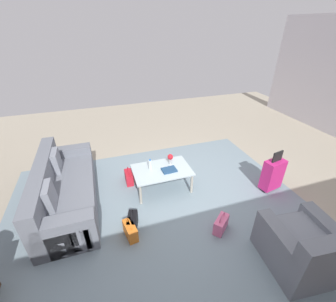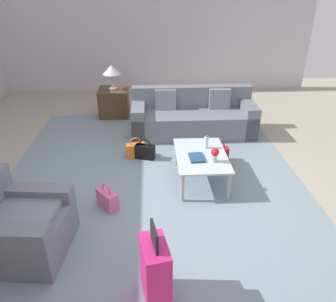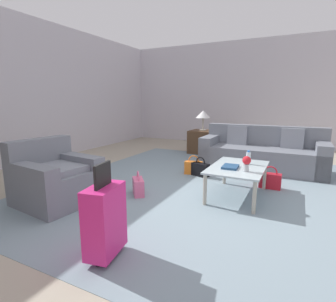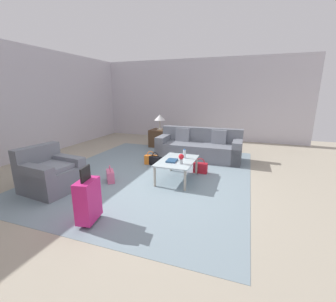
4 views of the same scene
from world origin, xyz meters
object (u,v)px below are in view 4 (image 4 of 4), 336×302
object	(u,v)px
water_bottle	(184,154)
handbag_orange	(151,159)
couch	(199,148)
table_lamp	(160,118)
flower_vase	(181,158)
handbag_black	(155,161)
suitcase_magenta	(88,200)
side_table	(160,138)
coffee_table	(177,162)
handbag_red	(200,168)
coffee_table_book	(172,161)
handbag_pink	(110,176)
armchair	(49,175)

from	to	relation	value
water_bottle	handbag_orange	size ratio (longest dim) A/B	0.57
couch	table_lamp	xyz separation A→B (m)	(1.01, 1.60, 0.69)
flower_vase	handbag_orange	bearing A→B (deg)	47.69
table_lamp	handbag_black	world-z (taller)	table_lamp
suitcase_magenta	handbag_orange	xyz separation A→B (m)	(2.80, 0.27, -0.23)
side_table	suitcase_magenta	xyz separation A→B (m)	(-4.80, -0.80, 0.06)
handbag_black	suitcase_magenta	bearing A→B (deg)	-177.60
coffee_table	side_table	xyz separation A→B (m)	(2.80, 1.50, -0.10)
couch	flower_vase	world-z (taller)	couch
couch	suitcase_magenta	xyz separation A→B (m)	(-3.79, 0.80, 0.06)
suitcase_magenta	handbag_red	size ratio (longest dim) A/B	2.37
coffee_table_book	flower_vase	xyz separation A→B (m)	(-0.10, -0.23, 0.11)
couch	handbag_orange	bearing A→B (deg)	132.62
coffee_table	side_table	bearing A→B (deg)	28.18
couch	table_lamp	bearing A→B (deg)	57.76
coffee_table_book	table_lamp	bearing A→B (deg)	23.28
table_lamp	coffee_table	bearing A→B (deg)	-151.82
couch	handbag_black	bearing A→B (deg)	138.97
table_lamp	side_table	bearing A→B (deg)	0.00
side_table	handbag_black	bearing A→B (deg)	-161.61
handbag_black	water_bottle	bearing A→B (deg)	-120.52
table_lamp	handbag_pink	bearing A→B (deg)	-176.54
suitcase_magenta	handbag_pink	bearing A→B (deg)	22.64
armchair	flower_vase	xyz separation A→B (m)	(1.07, -2.32, 0.27)
suitcase_magenta	side_table	bearing A→B (deg)	9.46
suitcase_magenta	handbag_red	bearing A→B (deg)	-22.74
side_table	table_lamp	size ratio (longest dim) A/B	1.23
handbag_orange	flower_vase	bearing A→B (deg)	-132.31
side_table	handbag_pink	distance (m)	3.38
coffee_table_book	side_table	bearing A→B (deg)	23.28
side_table	table_lamp	xyz separation A→B (m)	(0.00, 0.00, 0.70)
flower_vase	side_table	bearing A→B (deg)	28.65
flower_vase	side_table	size ratio (longest dim) A/B	0.33
armchair	side_table	world-z (taller)	armchair
coffee_table	flower_vase	bearing A→B (deg)	-145.71
coffee_table_book	handbag_orange	distance (m)	1.33
suitcase_magenta	handbag_orange	distance (m)	2.83
flower_vase	handbag_black	world-z (taller)	flower_vase
coffee_table	handbag_black	world-z (taller)	coffee_table
couch	handbag_red	xyz separation A→B (m)	(-1.20, -0.29, -0.17)
handbag_red	handbag_pink	distance (m)	2.04
coffee_table_book	side_table	world-z (taller)	side_table
coffee_table	water_bottle	distance (m)	0.27
coffee_table	coffee_table_book	size ratio (longest dim) A/B	4.03
suitcase_magenta	handbag_red	world-z (taller)	suitcase_magenta
coffee_table	flower_vase	xyz separation A→B (m)	(-0.22, -0.15, 0.18)
coffee_table	couch	bearing A→B (deg)	-3.20
armchair	suitcase_magenta	size ratio (longest dim) A/B	1.17
coffee_table_book	table_lamp	size ratio (longest dim) A/B	0.53
coffee_table	handbag_black	size ratio (longest dim) A/B	3.05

